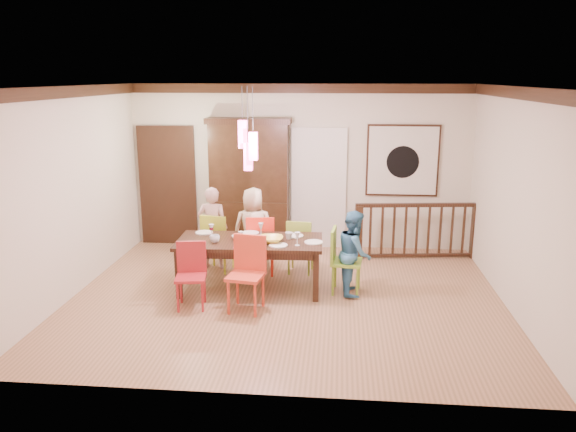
# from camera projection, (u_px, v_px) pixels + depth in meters

# --- Properties ---
(floor) EXTENTS (6.00, 6.00, 0.00)m
(floor) POSITION_uv_depth(u_px,v_px,m) (286.00, 297.00, 7.90)
(floor) COLOR #8E6644
(floor) RESTS_ON ground
(ceiling) EXTENTS (6.00, 6.00, 0.00)m
(ceiling) POSITION_uv_depth(u_px,v_px,m) (286.00, 86.00, 7.20)
(ceiling) COLOR white
(ceiling) RESTS_ON wall_back
(wall_back) EXTENTS (6.00, 0.00, 6.00)m
(wall_back) POSITION_uv_depth(u_px,v_px,m) (299.00, 167.00, 9.97)
(wall_back) COLOR beige
(wall_back) RESTS_ON floor
(wall_left) EXTENTS (0.00, 5.00, 5.00)m
(wall_left) POSITION_uv_depth(u_px,v_px,m) (72.00, 193.00, 7.82)
(wall_left) COLOR beige
(wall_left) RESTS_ON floor
(wall_right) EXTENTS (0.00, 5.00, 5.00)m
(wall_right) POSITION_uv_depth(u_px,v_px,m) (516.00, 201.00, 7.28)
(wall_right) COLOR beige
(wall_right) RESTS_ON floor
(crown_molding) EXTENTS (6.00, 5.00, 0.16)m
(crown_molding) POSITION_uv_depth(u_px,v_px,m) (286.00, 93.00, 7.22)
(crown_molding) COLOR black
(crown_molding) RESTS_ON wall_back
(panel_door) EXTENTS (1.04, 0.07, 2.24)m
(panel_door) POSITION_uv_depth(u_px,v_px,m) (168.00, 188.00, 10.23)
(panel_door) COLOR black
(panel_door) RESTS_ON wall_back
(white_doorway) EXTENTS (0.97, 0.05, 2.22)m
(white_doorway) POSITION_uv_depth(u_px,v_px,m) (319.00, 190.00, 10.00)
(white_doorway) COLOR silver
(white_doorway) RESTS_ON wall_back
(painting) EXTENTS (1.25, 0.06, 1.25)m
(painting) POSITION_uv_depth(u_px,v_px,m) (403.00, 161.00, 9.73)
(painting) COLOR black
(painting) RESTS_ON wall_back
(pendant_cluster) EXTENTS (0.27, 0.21, 1.14)m
(pendant_cluster) POSITION_uv_depth(u_px,v_px,m) (248.00, 145.00, 7.69)
(pendant_cluster) COLOR #F2488D
(pendant_cluster) RESTS_ON ceiling
(dining_table) EXTENTS (2.10, 1.02, 0.75)m
(dining_table) POSITION_uv_depth(u_px,v_px,m) (250.00, 246.00, 8.04)
(dining_table) COLOR black
(dining_table) RESTS_ON floor
(chair_far_left) EXTENTS (0.50, 0.50, 0.94)m
(chair_far_left) POSITION_uv_depth(u_px,v_px,m) (219.00, 238.00, 8.89)
(chair_far_left) COLOR #B5C829
(chair_far_left) RESTS_ON floor
(chair_far_mid) EXTENTS (0.47, 0.47, 0.95)m
(chair_far_mid) POSITION_uv_depth(u_px,v_px,m) (261.00, 240.00, 8.75)
(chair_far_mid) COLOR red
(chair_far_mid) RESTS_ON floor
(chair_far_right) EXTENTS (0.43, 0.43, 0.87)m
(chair_far_right) POSITION_uv_depth(u_px,v_px,m) (301.00, 242.00, 8.80)
(chair_far_right) COLOR #8CAA32
(chair_far_right) RESTS_ON floor
(chair_near_left) EXTENTS (0.45, 0.45, 0.88)m
(chair_near_left) POSITION_uv_depth(u_px,v_px,m) (191.00, 272.00, 7.44)
(chair_near_left) COLOR #A32025
(chair_near_left) RESTS_ON floor
(chair_near_mid) EXTENTS (0.51, 0.51, 0.99)m
(chair_near_mid) POSITION_uv_depth(u_px,v_px,m) (246.00, 270.00, 7.33)
(chair_near_mid) COLOR red
(chair_near_mid) RESTS_ON floor
(chair_end_right) EXTENTS (0.46, 0.46, 0.94)m
(chair_end_right) POSITION_uv_depth(u_px,v_px,m) (347.00, 257.00, 7.97)
(chair_end_right) COLOR #83B32D
(chair_end_right) RESTS_ON floor
(china_hutch) EXTENTS (1.47, 0.46, 2.33)m
(china_hutch) POSITION_uv_depth(u_px,v_px,m) (250.00, 184.00, 9.92)
(china_hutch) COLOR black
(china_hutch) RESTS_ON floor
(balustrade) EXTENTS (2.12, 0.33, 0.96)m
(balustrade) POSITION_uv_depth(u_px,v_px,m) (417.00, 230.00, 9.48)
(balustrade) COLOR black
(balustrade) RESTS_ON floor
(person_far_left) EXTENTS (0.49, 0.32, 1.33)m
(person_far_left) POSITION_uv_depth(u_px,v_px,m) (213.00, 228.00, 8.98)
(person_far_left) COLOR #D6A9A2
(person_far_left) RESTS_ON floor
(person_far_mid) EXTENTS (0.69, 0.49, 1.34)m
(person_far_mid) POSITION_uv_depth(u_px,v_px,m) (253.00, 229.00, 8.89)
(person_far_mid) COLOR beige
(person_far_mid) RESTS_ON floor
(person_end_right) EXTENTS (0.49, 0.61, 1.21)m
(person_end_right) POSITION_uv_depth(u_px,v_px,m) (354.00, 253.00, 7.92)
(person_end_right) COLOR teal
(person_end_right) RESTS_ON floor
(serving_bowl) EXTENTS (0.36, 0.36, 0.08)m
(serving_bowl) POSITION_uv_depth(u_px,v_px,m) (271.00, 239.00, 7.90)
(serving_bowl) COLOR gold
(serving_bowl) RESTS_ON dining_table
(small_bowl) EXTENTS (0.27, 0.27, 0.07)m
(small_bowl) POSITION_uv_depth(u_px,v_px,m) (239.00, 238.00, 8.02)
(small_bowl) COLOR white
(small_bowl) RESTS_ON dining_table
(cup_left) EXTENTS (0.16, 0.16, 0.11)m
(cup_left) POSITION_uv_depth(u_px,v_px,m) (215.00, 239.00, 7.89)
(cup_left) COLOR silver
(cup_left) RESTS_ON dining_table
(cup_right) EXTENTS (0.13, 0.13, 0.10)m
(cup_right) POSITION_uv_depth(u_px,v_px,m) (289.00, 236.00, 8.05)
(cup_right) COLOR silver
(cup_right) RESTS_ON dining_table
(plate_far_left) EXTENTS (0.26, 0.26, 0.01)m
(plate_far_left) POSITION_uv_depth(u_px,v_px,m) (204.00, 233.00, 8.37)
(plate_far_left) COLOR white
(plate_far_left) RESTS_ON dining_table
(plate_far_mid) EXTENTS (0.26, 0.26, 0.01)m
(plate_far_mid) POSITION_uv_depth(u_px,v_px,m) (250.00, 233.00, 8.36)
(plate_far_mid) COLOR white
(plate_far_mid) RESTS_ON dining_table
(plate_far_right) EXTENTS (0.26, 0.26, 0.01)m
(plate_far_right) POSITION_uv_depth(u_px,v_px,m) (295.00, 236.00, 8.21)
(plate_far_right) COLOR white
(plate_far_right) RESTS_ON dining_table
(plate_near_left) EXTENTS (0.26, 0.26, 0.01)m
(plate_near_left) POSITION_uv_depth(u_px,v_px,m) (193.00, 244.00, 7.79)
(plate_near_left) COLOR white
(plate_near_left) RESTS_ON dining_table
(plate_near_mid) EXTENTS (0.26, 0.26, 0.01)m
(plate_near_mid) POSITION_uv_depth(u_px,v_px,m) (278.00, 245.00, 7.75)
(plate_near_mid) COLOR white
(plate_near_mid) RESTS_ON dining_table
(plate_end_right) EXTENTS (0.26, 0.26, 0.01)m
(plate_end_right) POSITION_uv_depth(u_px,v_px,m) (314.00, 242.00, 7.89)
(plate_end_right) COLOR white
(plate_end_right) RESTS_ON dining_table
(wine_glass_a) EXTENTS (0.08, 0.08, 0.19)m
(wine_glass_a) POSITION_uv_depth(u_px,v_px,m) (211.00, 231.00, 8.15)
(wine_glass_a) COLOR #590C19
(wine_glass_a) RESTS_ON dining_table
(wine_glass_b) EXTENTS (0.08, 0.08, 0.19)m
(wine_glass_b) POSITION_uv_depth(u_px,v_px,m) (261.00, 229.00, 8.22)
(wine_glass_b) COLOR silver
(wine_glass_b) RESTS_ON dining_table
(wine_glass_c) EXTENTS (0.08, 0.08, 0.19)m
(wine_glass_c) POSITION_uv_depth(u_px,v_px,m) (241.00, 238.00, 7.77)
(wine_glass_c) COLOR #590C19
(wine_glass_c) RESTS_ON dining_table
(wine_glass_d) EXTENTS (0.08, 0.08, 0.19)m
(wine_glass_d) POSITION_uv_depth(u_px,v_px,m) (297.00, 239.00, 7.74)
(wine_glass_d) COLOR silver
(wine_glass_d) RESTS_ON dining_table
(napkin) EXTENTS (0.18, 0.14, 0.01)m
(napkin) POSITION_uv_depth(u_px,v_px,m) (241.00, 247.00, 7.67)
(napkin) COLOR #D83359
(napkin) RESTS_ON dining_table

